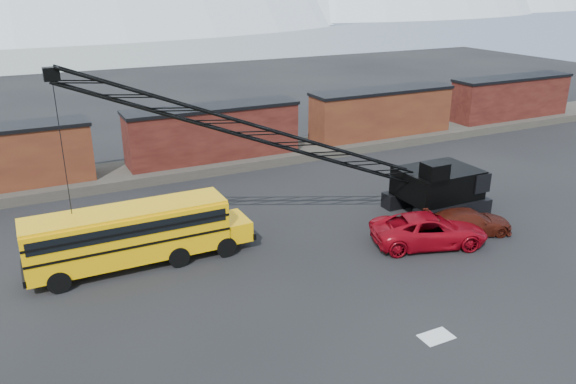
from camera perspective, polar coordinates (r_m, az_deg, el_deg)
name	(u,v)px	position (r m, az deg, el deg)	size (l,w,h in m)	color
ground	(371,295)	(27.19, 8.48, -10.27)	(160.00, 160.00, 0.00)	black
gravel_berm	(215,162)	(45.22, -7.46, 3.06)	(120.00, 5.00, 0.70)	#4E4740
boxcar_mid	(213,132)	(44.56, -7.60, 6.02)	(13.70, 3.10, 4.17)	#592019
boxcar_east_near	(382,112)	(51.80, 9.50, 7.97)	(13.70, 3.10, 4.17)	#471C14
boxcar_east_far	(511,97)	(62.39, 21.70, 8.94)	(13.70, 3.10, 4.17)	#592019
snow_patch	(436,337)	(24.86, 14.83, -14.01)	(1.40, 0.90, 0.02)	silver
school_bus	(135,233)	(29.76, -15.25, -4.07)	(11.65, 2.65, 3.19)	#EAA704
red_pickup	(429,230)	(32.27, 14.13, -3.73)	(2.96, 6.43, 1.79)	maroon
maroon_suv	(469,222)	(34.34, 17.88, -2.90)	(2.06, 5.06, 1.47)	#3E120B
crawler_crane	(281,140)	(30.60, -0.70, 5.32)	(24.85, 4.26, 10.47)	black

